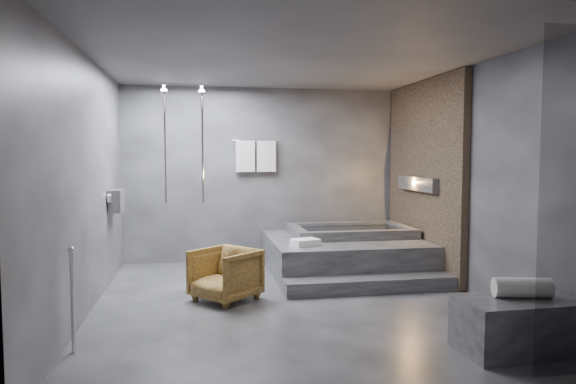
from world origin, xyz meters
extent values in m
plane|color=#2B2B2E|center=(0.00, 0.00, 0.00)|extent=(5.00, 5.00, 0.00)
cube|color=#48484B|center=(0.00, 0.00, 2.80)|extent=(4.50, 5.00, 0.04)
cube|color=#35353A|center=(0.00, 2.50, 1.40)|extent=(4.50, 0.04, 2.80)
cube|color=#35353A|center=(0.00, -2.50, 1.40)|extent=(4.50, 0.04, 2.80)
cube|color=#35353A|center=(-2.25, 0.00, 1.40)|extent=(0.04, 5.00, 2.80)
cube|color=#35353A|center=(2.25, 0.00, 1.40)|extent=(0.04, 5.00, 2.80)
cube|color=#907254|center=(2.19, 1.25, 1.40)|extent=(0.10, 2.40, 2.78)
cube|color=#FF9938|center=(2.11, 1.25, 1.30)|extent=(0.14, 1.20, 0.20)
cube|color=slate|center=(-2.16, 1.40, 1.10)|extent=(0.16, 0.42, 0.30)
imported|color=beige|center=(-2.15, 1.30, 1.05)|extent=(0.08, 0.08, 0.21)
imported|color=beige|center=(-2.15, 1.50, 1.03)|extent=(0.07, 0.07, 0.15)
cylinder|color=silver|center=(-1.00, 2.05, 1.90)|extent=(0.04, 0.04, 1.80)
cylinder|color=silver|center=(-1.55, 2.05, 1.90)|extent=(0.04, 0.04, 1.80)
cylinder|color=silver|center=(-0.15, 2.44, 1.95)|extent=(0.75, 0.02, 0.02)
cube|color=white|center=(-0.32, 2.42, 1.70)|extent=(0.30, 0.06, 0.50)
cube|color=white|center=(0.02, 2.42, 1.70)|extent=(0.30, 0.06, 0.50)
cylinder|color=silver|center=(-2.15, -1.20, 0.45)|extent=(0.04, 0.04, 0.90)
cube|color=black|center=(1.65, -2.45, 1.35)|extent=(0.55, 0.01, 2.60)
cube|color=#303032|center=(1.05, 1.45, 0.25)|extent=(2.20, 2.00, 0.50)
cube|color=#303032|center=(1.05, 0.27, 0.09)|extent=(2.20, 0.36, 0.18)
cube|color=#2E2E30|center=(1.67, -1.84, 0.23)|extent=(1.05, 0.60, 0.47)
imported|color=#4E3513|center=(-0.77, 0.21, 0.31)|extent=(0.94, 0.94, 0.62)
cylinder|color=silver|center=(1.71, -1.81, 0.56)|extent=(0.51, 0.28, 0.18)
cube|color=white|center=(0.34, 0.88, 0.55)|extent=(0.40, 0.35, 0.09)
camera|label=1|loc=(-1.07, -5.80, 1.70)|focal=32.00mm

